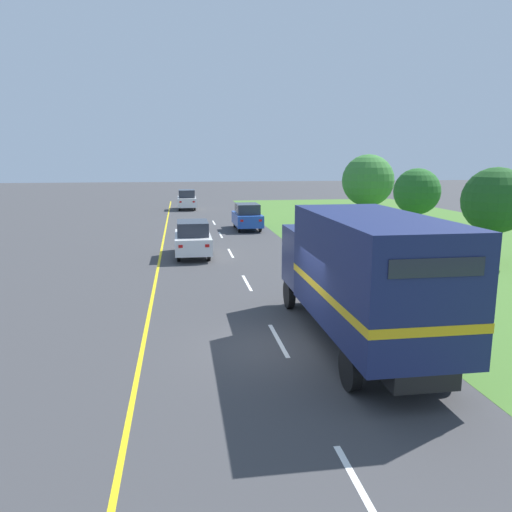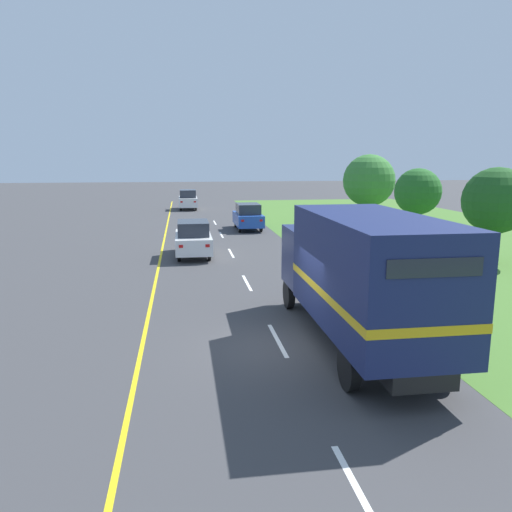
# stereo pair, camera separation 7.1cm
# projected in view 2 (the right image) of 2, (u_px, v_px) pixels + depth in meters

# --- Properties ---
(ground_plane) EXTENTS (200.00, 200.00, 0.00)m
(ground_plane) POSITION_uv_depth(u_px,v_px,m) (281.00, 346.00, 13.42)
(ground_plane) COLOR #3D3D3F
(grass_shoulder) EXTENTS (20.00, 65.34, 0.01)m
(grass_shoulder) POSITION_uv_depth(u_px,v_px,m) (454.00, 242.00, 30.15)
(grass_shoulder) COLOR #47752D
(grass_shoulder) RESTS_ON ground
(edge_line_yellow) EXTENTS (0.12, 65.34, 0.01)m
(edge_line_yellow) POSITION_uv_depth(u_px,v_px,m) (162.00, 250.00, 27.65)
(edge_line_yellow) COLOR yellow
(edge_line_yellow) RESTS_ON ground
(centre_dash_nearest) EXTENTS (0.12, 2.60, 0.01)m
(centre_dash_nearest) POSITION_uv_depth(u_px,v_px,m) (360.00, 495.00, 7.48)
(centre_dash_nearest) COLOR white
(centre_dash_nearest) RESTS_ON ground
(centre_dash_near) EXTENTS (0.12, 2.60, 0.01)m
(centre_dash_near) POSITION_uv_depth(u_px,v_px,m) (277.00, 340.00, 13.89)
(centre_dash_near) COLOR white
(centre_dash_near) RESTS_ON ground
(centre_dash_mid_a) EXTENTS (0.12, 2.60, 0.01)m
(centre_dash_mid_a) POSITION_uv_depth(u_px,v_px,m) (247.00, 283.00, 20.30)
(centre_dash_mid_a) COLOR white
(centre_dash_mid_a) RESTS_ON ground
(centre_dash_mid_b) EXTENTS (0.12, 2.60, 0.01)m
(centre_dash_mid_b) POSITION_uv_depth(u_px,v_px,m) (231.00, 253.00, 26.71)
(centre_dash_mid_b) COLOR white
(centre_dash_mid_b) RESTS_ON ground
(centre_dash_far) EXTENTS (0.12, 2.60, 0.01)m
(centre_dash_far) POSITION_uv_depth(u_px,v_px,m) (221.00, 235.00, 33.11)
(centre_dash_far) COLOR white
(centre_dash_far) RESTS_ON ground
(centre_dash_farthest) EXTENTS (0.12, 2.60, 0.01)m
(centre_dash_farthest) POSITION_uv_depth(u_px,v_px,m) (215.00, 223.00, 39.52)
(centre_dash_farthest) COLOR white
(centre_dash_farthest) RESTS_ON ground
(horse_trailer_truck) EXTENTS (2.54, 8.29, 3.61)m
(horse_trailer_truck) POSITION_uv_depth(u_px,v_px,m) (360.00, 273.00, 13.04)
(horse_trailer_truck) COLOR black
(horse_trailer_truck) RESTS_ON ground
(lead_car_white) EXTENTS (1.80, 4.17, 1.84)m
(lead_car_white) POSITION_uv_depth(u_px,v_px,m) (193.00, 238.00, 25.70)
(lead_car_white) COLOR black
(lead_car_white) RESTS_ON ground
(lead_car_blue_ahead) EXTENTS (1.80, 4.17, 1.86)m
(lead_car_blue_ahead) POSITION_uv_depth(u_px,v_px,m) (248.00, 216.00, 35.48)
(lead_car_blue_ahead) COLOR black
(lead_car_blue_ahead) RESTS_ON ground
(lead_car_white_ahead) EXTENTS (1.80, 4.05, 1.96)m
(lead_car_white_ahead) POSITION_uv_depth(u_px,v_px,m) (188.00, 200.00, 49.69)
(lead_car_white_ahead) COLOR black
(lead_car_white_ahead) RESTS_ON ground
(highway_sign) EXTENTS (2.18, 0.09, 2.66)m
(highway_sign) POSITION_uv_depth(u_px,v_px,m) (396.00, 245.00, 19.36)
(highway_sign) COLOR #9E9EA3
(highway_sign) RESTS_ON ground
(roadside_tree_near) EXTENTS (3.12, 3.12, 4.60)m
(roadside_tree_near) POSITION_uv_depth(u_px,v_px,m) (496.00, 201.00, 23.38)
(roadside_tree_near) COLOR brown
(roadside_tree_near) RESTS_ON ground
(roadside_tree_mid) EXTENTS (2.80, 2.80, 4.42)m
(roadside_tree_mid) POSITION_uv_depth(u_px,v_px,m) (418.00, 192.00, 30.16)
(roadside_tree_mid) COLOR #4C3823
(roadside_tree_mid) RESTS_ON ground
(roadside_tree_far) EXTENTS (3.95, 3.95, 5.32)m
(roadside_tree_far) POSITION_uv_depth(u_px,v_px,m) (369.00, 181.00, 38.01)
(roadside_tree_far) COLOR #4C3823
(roadside_tree_far) RESTS_ON ground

